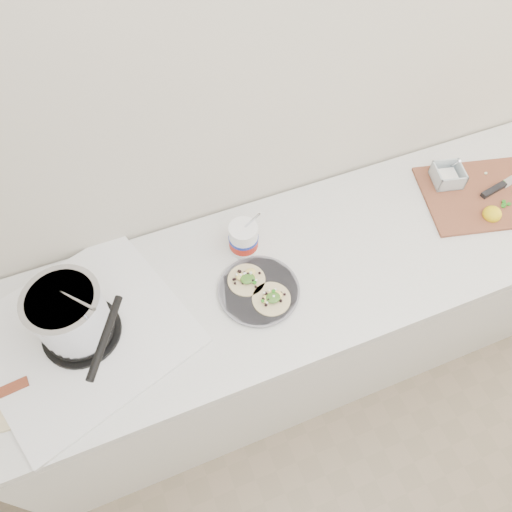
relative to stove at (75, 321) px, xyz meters
name	(u,v)px	position (x,y,z in m)	size (l,w,h in m)	color
counter	(301,316)	(0.79, 0.00, -0.54)	(2.44, 0.66, 0.90)	silver
stove	(75,321)	(0.00, 0.00, 0.00)	(0.75, 0.72, 0.29)	silver
taco_plate	(259,289)	(0.57, -0.06, -0.08)	(0.27, 0.27, 0.04)	slate
tub	(244,237)	(0.59, 0.12, -0.03)	(0.10, 0.10, 0.23)	white
cutboard	(485,190)	(1.53, 0.02, -0.08)	(0.55, 0.44, 0.08)	brown
bacon_plate	(4,393)	(-0.25, -0.10, -0.09)	(0.23, 0.23, 0.02)	tan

